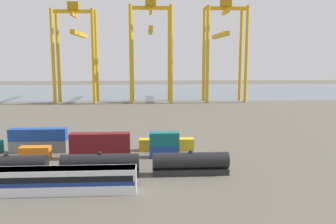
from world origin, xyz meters
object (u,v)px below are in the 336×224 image
(shipping_container_4, at_px, (164,151))
(gantry_crane_east, at_px, (224,42))
(shipping_container_10, at_px, (167,144))
(gantry_crane_central, at_px, (151,40))
(shipping_container_7, at_px, (39,146))
(gantry_crane_west, at_px, (76,43))
(freight_tank_row, at_px, (100,165))

(shipping_container_4, height_order, gantry_crane_east, gantry_crane_east)
(shipping_container_4, xyz_separation_m, shipping_container_10, (0.78, 5.53, 0.00))
(shipping_container_10, relative_size, gantry_crane_central, 0.26)
(shipping_container_4, distance_m, gantry_crane_east, 105.65)
(shipping_container_7, distance_m, gantry_crane_east, 112.36)
(shipping_container_10, distance_m, gantry_crane_west, 102.02)
(gantry_crane_west, xyz_separation_m, gantry_crane_central, (34.31, -0.37, 1.13))
(shipping_container_10, height_order, gantry_crane_east, gantry_crane_east)
(freight_tank_row, xyz_separation_m, shipping_container_10, (12.38, 16.78, -0.70))
(shipping_container_10, bearing_deg, shipping_container_7, 180.00)
(gantry_crane_central, bearing_deg, shipping_container_10, -88.61)
(shipping_container_4, bearing_deg, gantry_crane_central, 90.85)
(shipping_container_7, bearing_deg, shipping_container_4, -11.57)
(shipping_container_4, distance_m, gantry_crane_central, 100.53)
(gantry_crane_central, xyz_separation_m, gantry_crane_east, (34.31, 0.01, -0.49))
(freight_tank_row, distance_m, shipping_container_10, 20.87)
(gantry_crane_west, distance_m, gantry_crane_central, 34.33)
(shipping_container_7, height_order, shipping_container_10, same)
(gantry_crane_east, bearing_deg, freight_tank_row, -112.36)
(shipping_container_10, bearing_deg, freight_tank_row, -126.43)
(shipping_container_4, bearing_deg, gantry_crane_east, 71.25)
(freight_tank_row, distance_m, gantry_crane_central, 111.70)
(shipping_container_7, xyz_separation_m, gantry_crane_central, (25.55, 91.30, 27.01))
(shipping_container_4, bearing_deg, gantry_crane_west, 110.19)
(freight_tank_row, height_order, shipping_container_4, freight_tank_row)
(freight_tank_row, bearing_deg, gantry_crane_west, 102.55)
(gantry_crane_central, distance_m, gantry_crane_east, 34.31)
(freight_tank_row, distance_m, gantry_crane_east, 119.70)
(freight_tank_row, relative_size, shipping_container_10, 3.69)
(freight_tank_row, distance_m, shipping_container_4, 16.18)
(freight_tank_row, bearing_deg, shipping_container_4, 44.13)
(freight_tank_row, relative_size, shipping_container_7, 3.69)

